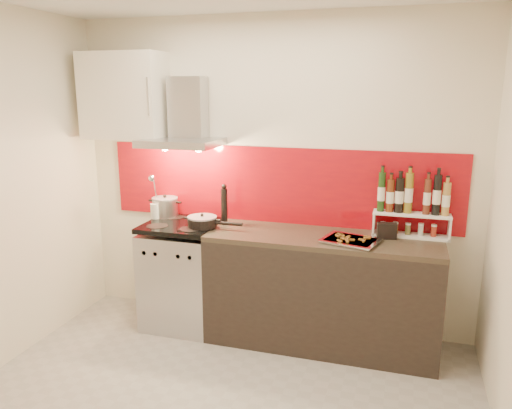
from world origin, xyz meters
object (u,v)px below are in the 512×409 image
(saute_pan, at_px, (203,222))
(range_stove, at_px, (183,275))
(baking_tray, at_px, (351,240))
(counter, at_px, (322,290))
(stock_pot, at_px, (165,207))
(pepper_mill, at_px, (224,205))

(saute_pan, bearing_deg, range_stove, 165.80)
(saute_pan, xyz_separation_m, baking_tray, (1.20, -0.04, -0.04))
(counter, xyz_separation_m, stock_pot, (-1.43, 0.17, 0.54))
(stock_pot, relative_size, baking_tray, 0.48)
(pepper_mill, bearing_deg, saute_pan, -130.03)
(counter, height_order, pepper_mill, pepper_mill)
(stock_pot, bearing_deg, range_stove, -36.20)
(saute_pan, relative_size, baking_tray, 0.99)
(pepper_mill, distance_m, baking_tray, 1.10)
(range_stove, bearing_deg, counter, 0.23)
(range_stove, bearing_deg, saute_pan, -14.20)
(counter, relative_size, saute_pan, 3.86)
(range_stove, relative_size, baking_tray, 1.94)
(range_stove, bearing_deg, pepper_mill, 15.43)
(range_stove, height_order, baking_tray, baking_tray)
(counter, bearing_deg, saute_pan, -176.44)
(pepper_mill, bearing_deg, counter, -6.16)
(baking_tray, bearing_deg, stock_pot, 170.88)
(counter, distance_m, stock_pot, 1.54)
(saute_pan, xyz_separation_m, pepper_mill, (0.13, 0.15, 0.11))
(range_stove, relative_size, saute_pan, 1.95)
(saute_pan, bearing_deg, pepper_mill, 49.97)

